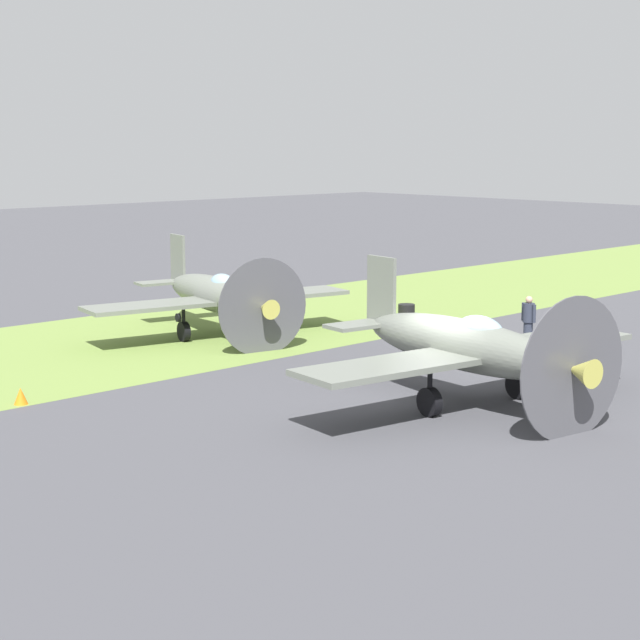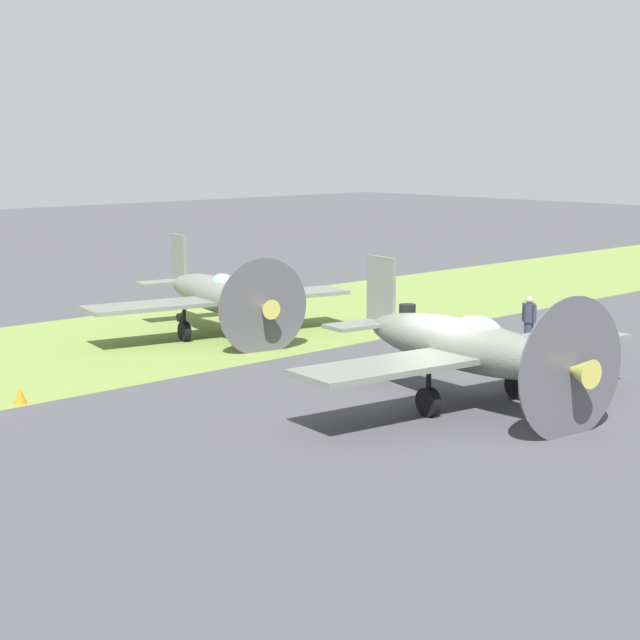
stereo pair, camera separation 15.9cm
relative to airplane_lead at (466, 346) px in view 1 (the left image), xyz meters
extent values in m
plane|color=#424247|center=(0.10, -0.75, -1.53)|extent=(160.00, 160.00, 0.00)
cube|color=olive|center=(0.10, -13.08, -1.53)|extent=(120.00, 11.00, 0.01)
ellipsoid|color=slate|center=(-0.02, -0.16, 0.01)|extent=(2.33, 7.34, 1.32)
cube|color=slate|center=(0.04, 0.26, -0.15)|extent=(10.35, 3.23, 0.15)
cube|color=slate|center=(-0.49, -3.42, 0.96)|extent=(0.27, 1.17, 2.02)
cube|color=slate|center=(-0.49, -3.42, 0.11)|extent=(3.50, 1.43, 0.11)
cone|color=#B7B24C|center=(0.53, 3.67, 0.01)|extent=(0.78, 0.83, 0.68)
cylinder|color=#4C4C51|center=(0.50, 3.46, 0.01)|extent=(3.37, 0.52, 3.40)
ellipsoid|color=#8CB2C6|center=(0.07, 0.47, 0.47)|extent=(0.95, 1.58, 0.74)
cylinder|color=black|center=(-1.47, 0.58, -1.17)|extent=(0.33, 0.75, 0.72)
cylinder|color=black|center=(-1.47, 0.58, -0.66)|extent=(0.13, 0.13, 1.02)
cylinder|color=black|center=(1.58, 0.14, -1.17)|extent=(0.33, 0.75, 0.72)
cylinder|color=black|center=(1.58, 0.14, -0.66)|extent=(0.13, 0.13, 1.02)
cylinder|color=black|center=(-0.50, -3.53, -1.36)|extent=(0.17, 0.35, 0.34)
ellipsoid|color=slate|center=(-1.36, -12.09, -0.09)|extent=(2.58, 6.86, 1.23)
cube|color=slate|center=(-1.28, -11.70, -0.24)|extent=(9.68, 3.60, 0.14)
cube|color=slate|center=(-1.99, -15.10, 0.80)|extent=(0.32, 1.09, 1.89)
cube|color=slate|center=(-1.99, -15.10, 0.00)|extent=(3.29, 1.52, 0.10)
cone|color=#B7B24C|center=(-0.62, -8.54, -0.09)|extent=(0.76, 0.81, 0.64)
cylinder|color=#4C4C51|center=(-0.66, -8.73, -0.09)|extent=(3.12, 0.69, 3.18)
ellipsoid|color=#8CB2C6|center=(-1.24, -11.50, 0.34)|extent=(0.96, 1.50, 0.70)
cylinder|color=black|center=(-2.67, -11.31, -1.20)|extent=(0.35, 0.71, 0.68)
cylinder|color=black|center=(-2.67, -11.31, -0.72)|extent=(0.12, 0.12, 0.95)
cylinder|color=black|center=(0.15, -11.90, -1.20)|extent=(0.35, 0.71, 0.68)
cylinder|color=black|center=(0.15, -11.90, -0.72)|extent=(0.12, 0.12, 0.95)
cylinder|color=black|center=(-2.01, -15.20, -1.38)|extent=(0.18, 0.34, 0.32)
cylinder|color=#2D3342|center=(-7.21, -3.16, -1.09)|extent=(0.30, 0.30, 0.88)
cylinder|color=#2D3342|center=(-7.21, -3.16, -0.34)|extent=(0.38, 0.38, 0.62)
sphere|color=tan|center=(-7.21, -3.16, 0.08)|extent=(0.23, 0.23, 0.23)
cylinder|color=#2D3342|center=(-7.15, -2.91, -0.34)|extent=(0.11, 0.11, 0.59)
cylinder|color=#2D3342|center=(-7.27, -3.41, -0.34)|extent=(0.11, 0.11, 0.59)
cylinder|color=black|center=(-7.06, -8.30, -1.08)|extent=(0.60, 0.60, 0.90)
cone|color=orange|center=(8.27, -7.85, -1.31)|extent=(0.36, 0.36, 0.44)
camera|label=1|loc=(20.66, 16.24, 5.13)|focal=58.51mm
camera|label=2|loc=(20.54, 16.35, 5.13)|focal=58.51mm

